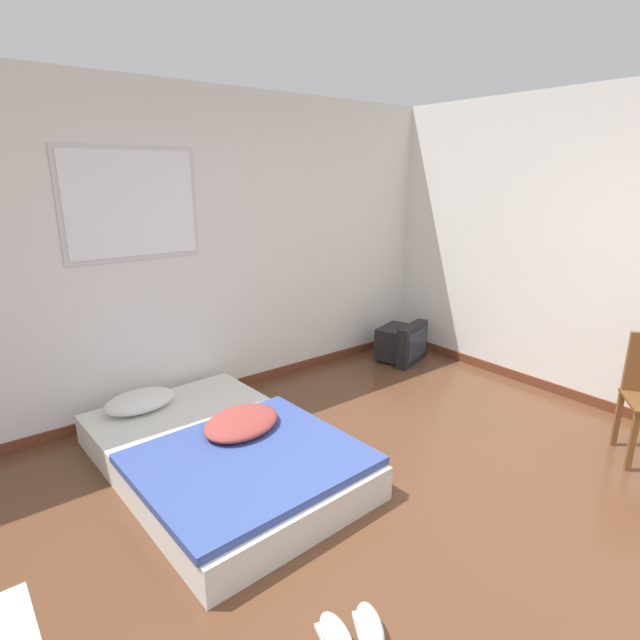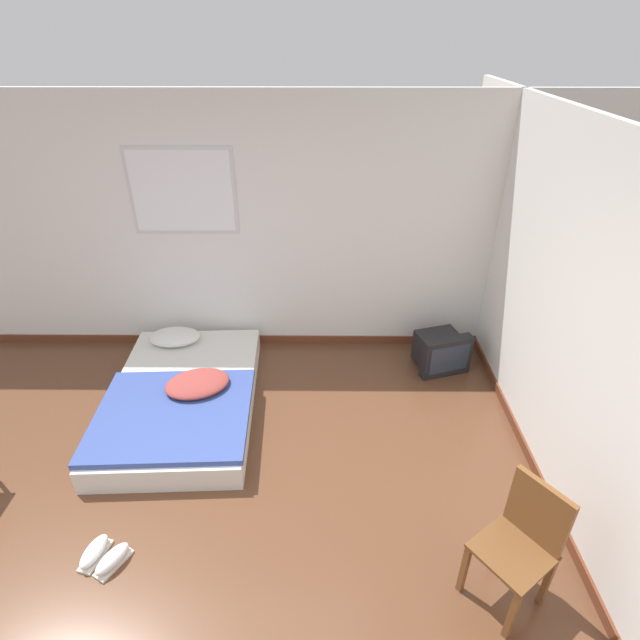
% 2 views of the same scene
% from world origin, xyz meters
% --- Properties ---
extents(ground_plane, '(20.00, 20.00, 0.00)m').
position_xyz_m(ground_plane, '(0.00, 0.00, 0.00)').
color(ground_plane, brown).
extents(wall_back, '(7.30, 0.08, 2.60)m').
position_xyz_m(wall_back, '(-0.01, 2.66, 1.29)').
color(wall_back, white).
rests_on(wall_back, ground_plane).
extents(mattress_bed, '(1.36, 2.02, 0.36)m').
position_xyz_m(mattress_bed, '(-0.52, 1.52, 0.14)').
color(mattress_bed, silver).
rests_on(mattress_bed, ground_plane).
extents(crt_tv, '(0.56, 0.52, 0.42)m').
position_xyz_m(crt_tv, '(1.96, 2.18, 0.20)').
color(crt_tv, black).
rests_on(crt_tv, ground_plane).
extents(wooden_chair, '(0.54, 0.54, 0.88)m').
position_xyz_m(wooden_chair, '(1.94, -0.17, 0.51)').
color(wooden_chair, brown).
rests_on(wooden_chair, ground_plane).
extents(sneaker_pair, '(0.34, 0.33, 0.10)m').
position_xyz_m(sneaker_pair, '(-0.68, -0.01, 0.05)').
color(sneaker_pair, silver).
rests_on(sneaker_pair, ground_plane).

